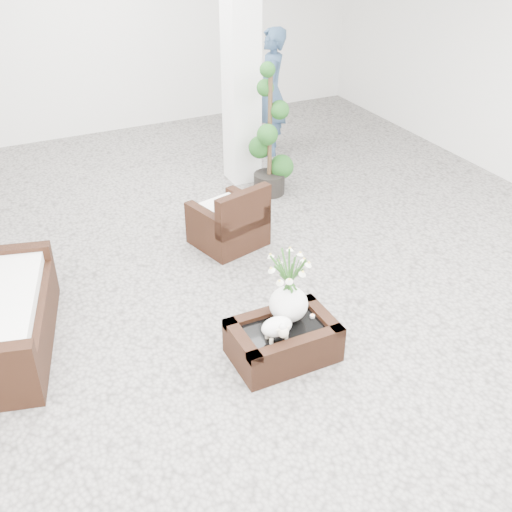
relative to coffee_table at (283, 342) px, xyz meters
name	(u,v)px	position (x,y,z in m)	size (l,w,h in m)	color
ground	(252,304)	(0.09, 0.82, -0.16)	(11.00, 11.00, 0.00)	gray
column	(241,51)	(1.29, 3.62, 1.59)	(0.40, 0.40, 3.50)	white
coffee_table	(283,342)	(0.00, 0.00, 0.00)	(0.90, 0.60, 0.31)	black
sheep_figurine	(277,328)	(-0.12, -0.10, 0.26)	(0.28, 0.23, 0.21)	white
planter_narcissus	(289,281)	(0.10, 0.10, 0.56)	(0.44, 0.44, 0.80)	white
tealight	(312,316)	(0.30, 0.02, 0.17)	(0.04, 0.04, 0.03)	white
armchair	(228,214)	(0.37, 2.03, 0.22)	(0.71, 0.68, 0.76)	black
topiary	(270,132)	(1.40, 3.02, 0.70)	(0.46, 0.46, 1.72)	#184415
shopper	(271,93)	(2.08, 4.31, 0.77)	(0.68, 0.44, 1.85)	#304B6C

